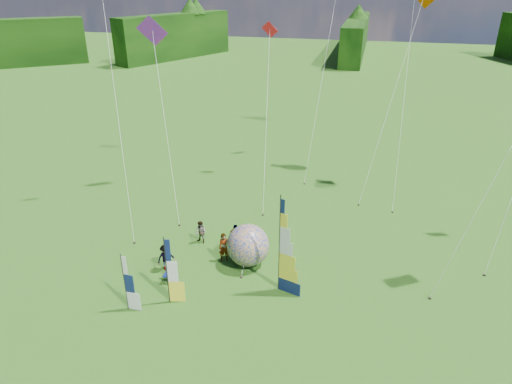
% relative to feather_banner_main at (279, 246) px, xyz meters
% --- Properties ---
extents(ground, '(220.00, 220.00, 0.00)m').
position_rel_feather_banner_main_xyz_m(ground, '(-0.42, -3.40, -2.79)').
color(ground, '#235316').
rests_on(ground, ground).
extents(treeline_ring, '(210.00, 210.00, 8.00)m').
position_rel_feather_banner_main_xyz_m(treeline_ring, '(-0.42, -3.40, 1.21)').
color(treeline_ring, '#22500E').
rests_on(treeline_ring, ground).
extents(feather_banner_main, '(1.46, 0.54, 5.58)m').
position_rel_feather_banner_main_xyz_m(feather_banner_main, '(0.00, 0.00, 0.00)').
color(feather_banner_main, '#111D50').
rests_on(feather_banner_main, ground).
extents(side_banner_left, '(1.06, 0.34, 3.86)m').
position_rel_feather_banner_main_xyz_m(side_banner_left, '(-5.37, -2.45, -0.86)').
color(side_banner_left, yellow).
rests_on(side_banner_left, ground).
extents(side_banner_far, '(0.96, 0.11, 3.24)m').
position_rel_feather_banner_main_xyz_m(side_banner_far, '(-7.24, -3.49, -1.17)').
color(side_banner_far, white).
rests_on(side_banner_far, ground).
extents(bol_inflatable, '(3.09, 3.09, 2.54)m').
position_rel_feather_banner_main_xyz_m(bol_inflatable, '(-2.26, 1.99, -1.52)').
color(bol_inflatable, '#002394').
rests_on(bol_inflatable, ground).
extents(spectator_a, '(0.80, 0.72, 1.84)m').
position_rel_feather_banner_main_xyz_m(spectator_a, '(-3.72, 1.95, -1.87)').
color(spectator_a, '#66594C').
rests_on(spectator_a, ground).
extents(spectator_b, '(0.82, 0.57, 1.54)m').
position_rel_feather_banner_main_xyz_m(spectator_b, '(-5.79, 3.50, -2.02)').
color(spectator_b, '#66594C').
rests_on(spectator_b, ground).
extents(spectator_c, '(0.99, 1.08, 1.66)m').
position_rel_feather_banner_main_xyz_m(spectator_c, '(-6.75, 0.22, -1.96)').
color(spectator_c, '#66594C').
rests_on(spectator_c, ground).
extents(spectator_d, '(1.05, 0.70, 1.66)m').
position_rel_feather_banner_main_xyz_m(spectator_d, '(-3.46, 3.46, -1.96)').
color(spectator_d, '#66594C').
rests_on(spectator_d, ground).
extents(camp_chair, '(0.64, 0.64, 1.10)m').
position_rel_feather_banner_main_xyz_m(camp_chair, '(-6.07, -0.84, -2.24)').
color(camp_chair, '#091347').
rests_on(camp_chair, ground).
extents(kite_whale, '(5.84, 14.05, 21.51)m').
position_rel_feather_banner_main_xyz_m(kite_whale, '(6.24, 16.11, 7.97)').
color(kite_whale, black).
rests_on(kite_whale, ground).
extents(kite_rainbow_delta, '(11.42, 13.06, 13.79)m').
position_rel_feather_banner_main_xyz_m(kite_rainbow_delta, '(-10.14, 8.77, 4.11)').
color(kite_rainbow_delta, red).
rests_on(kite_rainbow_delta, ground).
extents(small_kite_red, '(4.07, 11.14, 12.82)m').
position_rel_feather_banner_main_xyz_m(small_kite_red, '(-3.60, 12.50, 3.62)').
color(small_kite_red, red).
rests_on(small_kite_red, ground).
extents(small_kite_orange, '(9.12, 10.86, 15.62)m').
position_rel_feather_banner_main_xyz_m(small_kite_orange, '(5.34, 14.59, 5.02)').
color(small_kite_orange, '#FE5100').
rests_on(small_kite_orange, ground).
extents(small_kite_pink, '(9.45, 10.82, 16.98)m').
position_rel_feather_banner_main_xyz_m(small_kite_pink, '(-12.04, 5.82, 5.70)').
color(small_kite_pink, '#D827A1').
rests_on(small_kite_pink, ground).
extents(small_kite_green, '(8.19, 12.87, 22.21)m').
position_rel_feather_banner_main_xyz_m(small_kite_green, '(0.01, 19.08, 8.32)').
color(small_kite_green, green).
rests_on(small_kite_green, ground).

